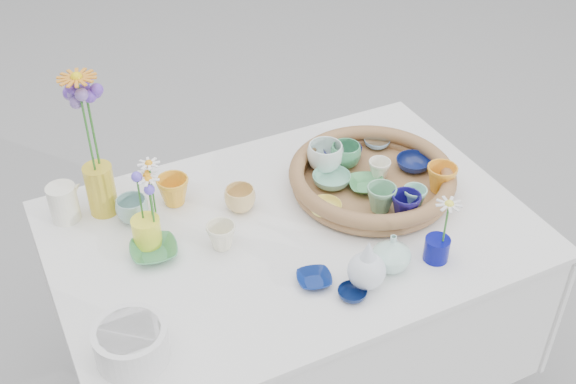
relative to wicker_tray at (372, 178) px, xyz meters
name	(u,v)px	position (x,y,z in m)	size (l,w,h in m)	color
wicker_tray	(372,178)	(0.00, 0.00, 0.00)	(0.47, 0.47, 0.08)	brown
tray_ceramic_0	(342,153)	(-0.01, 0.15, 0.00)	(0.12, 0.12, 0.04)	#0D0D42
tray_ceramic_1	(413,164)	(0.15, 0.01, 0.00)	(0.10, 0.10, 0.03)	navy
tray_ceramic_2	(441,178)	(0.16, -0.11, 0.02)	(0.09, 0.09, 0.08)	orange
tray_ceramic_3	(367,185)	(-0.02, -0.01, -0.01)	(0.10, 0.10, 0.02)	#469356
tray_ceramic_4	(381,199)	(-0.04, -0.11, 0.02)	(0.08, 0.08, 0.08)	#6EAB82
tray_ceramic_5	(331,180)	(-0.10, 0.05, 0.00)	(0.11, 0.11, 0.03)	#79BA9E
tray_ceramic_6	(325,157)	(-0.08, 0.13, 0.02)	(0.11, 0.11, 0.08)	white
tray_ceramic_7	(379,170)	(0.03, 0.02, 0.01)	(0.06, 0.06, 0.06)	white
tray_ceramic_8	(377,142)	(0.12, 0.16, -0.01)	(0.08, 0.08, 0.03)	#7BADD9
tray_ceramic_9	(406,206)	(0.00, -0.16, 0.02)	(0.08, 0.08, 0.07)	#130E57
tray_ceramic_10	(325,208)	(-0.18, -0.05, -0.01)	(0.09, 0.09, 0.03)	#F9EA5D
tray_ceramic_11	(414,198)	(0.05, -0.14, 0.01)	(0.07, 0.07, 0.06)	#94DDC2
tray_ceramic_12	(346,155)	(-0.02, 0.11, 0.01)	(0.09, 0.09, 0.07)	#479A67
loose_ceramic_0	(173,191)	(-0.53, 0.19, 0.00)	(0.09, 0.09, 0.08)	gold
loose_ceramic_1	(240,199)	(-0.37, 0.08, 0.00)	(0.09, 0.09, 0.07)	#DEB972
loose_ceramic_2	(154,251)	(-0.64, 0.00, -0.02)	(0.12, 0.12, 0.03)	#3F8956
loose_ceramic_3	(221,236)	(-0.48, -0.04, 0.00)	(0.08, 0.08, 0.07)	#F1EBCA
loose_ceramic_4	(314,280)	(-0.32, -0.26, -0.03)	(0.09, 0.09, 0.02)	navy
loose_ceramic_5	(132,210)	(-0.65, 0.17, 0.00)	(0.09, 0.09, 0.07)	#89B2AE
loose_ceramic_6	(352,294)	(-0.26, -0.35, -0.03)	(0.07, 0.07, 0.02)	#091845
fluted_bowl	(131,343)	(-0.79, -0.29, 0.00)	(0.16, 0.16, 0.09)	silver
bud_vase_paleblue	(367,263)	(-0.21, -0.33, 0.03)	(0.09, 0.09, 0.14)	silver
bud_vase_seafoam	(392,252)	(-0.13, -0.30, 0.01)	(0.10, 0.10, 0.10)	silver
bud_vase_cobalt	(437,249)	(-0.01, -0.32, -0.01)	(0.06, 0.06, 0.06)	#050977
single_daisy	(446,223)	(0.00, -0.33, 0.08)	(0.08, 0.08, 0.14)	white
tall_vase_yellow	(101,189)	(-0.71, 0.24, 0.04)	(0.08, 0.08, 0.15)	gold
gerbera	(86,126)	(-0.72, 0.23, 0.24)	(0.11, 0.11, 0.29)	orange
hydrangea	(93,130)	(-0.70, 0.25, 0.21)	(0.08, 0.08, 0.29)	#6337B9
white_pitcher	(64,203)	(-0.81, 0.25, 0.01)	(0.11, 0.08, 0.11)	white
daisy_cup	(147,232)	(-0.64, 0.05, 0.00)	(0.07, 0.07, 0.08)	#FFF537
daisy_posy	(146,191)	(-0.63, 0.06, 0.13)	(0.09, 0.09, 0.17)	white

